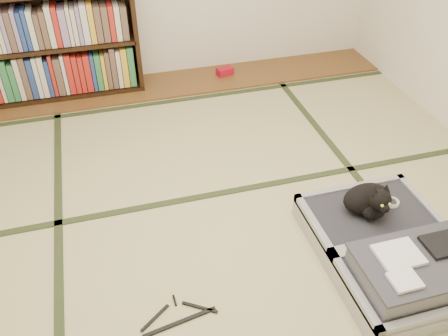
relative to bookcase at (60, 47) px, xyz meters
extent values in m
plane|color=#CCBC88|center=(0.89, -2.07, -0.45)|extent=(4.50, 4.50, 0.00)
cube|color=brown|center=(0.89, -0.07, -0.44)|extent=(4.00, 0.50, 0.02)
cube|color=#AB0D21|center=(1.42, -0.04, -0.40)|extent=(0.17, 0.12, 0.07)
cube|color=#2D381E|center=(-0.11, -2.07, -0.45)|extent=(0.05, 4.50, 0.01)
cube|color=#2D381E|center=(1.89, -2.07, -0.45)|extent=(0.05, 4.50, 0.01)
cube|color=#2D381E|center=(0.89, -1.67, -0.45)|extent=(4.00, 0.05, 0.01)
cube|color=#2D381E|center=(0.89, -0.37, -0.45)|extent=(4.00, 0.05, 0.01)
cube|color=black|center=(0.63, 0.00, 0.02)|extent=(0.04, 0.30, 0.83)
cube|color=black|center=(0.00, 0.00, -0.42)|extent=(1.29, 0.30, 0.04)
cube|color=black|center=(0.00, 0.00, 0.02)|extent=(1.24, 0.30, 0.03)
cube|color=black|center=(0.00, 0.14, 0.02)|extent=(1.29, 0.02, 0.83)
cube|color=gray|center=(0.00, -0.02, -0.20)|extent=(1.16, 0.21, 0.35)
cube|color=gray|center=(0.00, -0.02, 0.21)|extent=(1.16, 0.21, 0.31)
cube|color=#A3A3A8|center=(1.69, -2.73, -0.39)|extent=(0.75, 0.50, 0.13)
cube|color=#2D2D34|center=(1.69, -2.73, -0.35)|extent=(0.67, 0.42, 0.10)
cube|color=#A3A3A8|center=(1.69, -2.96, -0.32)|extent=(0.75, 0.04, 0.05)
cube|color=#A3A3A8|center=(1.69, -2.50, -0.32)|extent=(0.75, 0.04, 0.05)
cube|color=#A3A3A8|center=(1.33, -2.73, -0.32)|extent=(0.04, 0.50, 0.05)
cube|color=#A3A3A8|center=(1.69, -2.23, -0.39)|extent=(0.75, 0.50, 0.13)
cube|color=#2D2D34|center=(1.69, -2.23, -0.35)|extent=(0.67, 0.42, 0.10)
cube|color=#A3A3A8|center=(1.69, -2.46, -0.32)|extent=(0.75, 0.04, 0.05)
cube|color=#A3A3A8|center=(1.69, -2.00, -0.32)|extent=(0.75, 0.04, 0.05)
cube|color=#A3A3A8|center=(1.33, -2.23, -0.32)|extent=(0.04, 0.50, 0.05)
cube|color=#A3A3A8|center=(2.04, -2.23, -0.32)|extent=(0.04, 0.50, 0.05)
cylinder|color=black|center=(1.69, -2.48, -0.31)|extent=(0.67, 0.02, 0.02)
cube|color=gray|center=(1.69, -2.73, -0.26)|extent=(0.64, 0.39, 0.13)
cube|color=#3C3B43|center=(1.69, -2.73, -0.19)|extent=(0.66, 0.41, 0.01)
cube|color=white|center=(1.57, -2.68, -0.17)|extent=(0.22, 0.18, 0.02)
cube|color=black|center=(1.83, -2.68, -0.17)|extent=(0.20, 0.16, 0.02)
cube|color=white|center=(1.51, -2.83, -0.17)|extent=(0.14, 0.12, 0.02)
cube|color=white|center=(1.47, -2.97, -0.38)|extent=(0.06, 0.01, 0.04)
cube|color=white|center=(1.59, -2.97, -0.39)|extent=(0.05, 0.01, 0.03)
ellipsoid|color=black|center=(1.67, -2.21, -0.22)|extent=(0.29, 0.19, 0.18)
ellipsoid|color=black|center=(1.67, -2.29, -0.24)|extent=(0.14, 0.10, 0.10)
ellipsoid|color=black|center=(1.67, -2.32, -0.13)|extent=(0.12, 0.11, 0.12)
sphere|color=black|center=(1.67, -2.37, -0.15)|extent=(0.06, 0.06, 0.06)
cone|color=black|center=(1.63, -2.30, -0.07)|extent=(0.04, 0.05, 0.06)
cone|color=black|center=(1.70, -2.30, -0.07)|extent=(0.04, 0.05, 0.06)
sphere|color=#A5BF33|center=(1.64, -2.38, -0.12)|extent=(0.02, 0.02, 0.02)
sphere|color=#A5BF33|center=(1.69, -2.38, -0.12)|extent=(0.02, 0.02, 0.02)
cylinder|color=black|center=(1.77, -2.12, -0.28)|extent=(0.18, 0.10, 0.03)
torus|color=white|center=(1.85, -2.20, -0.30)|extent=(0.10, 0.10, 0.01)
torus|color=white|center=(1.85, -2.20, -0.29)|extent=(0.09, 0.09, 0.01)
cube|color=black|center=(0.47, -2.57, -0.44)|extent=(0.38, 0.08, 0.01)
cube|color=black|center=(0.35, -2.51, -0.44)|extent=(0.16, 0.13, 0.01)
cube|color=black|center=(0.58, -2.51, -0.44)|extent=(0.17, 0.12, 0.01)
cylinder|color=black|center=(0.47, -2.43, -0.44)|extent=(0.01, 0.07, 0.01)
camera|label=1|loc=(0.30, -3.98, 1.61)|focal=38.00mm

